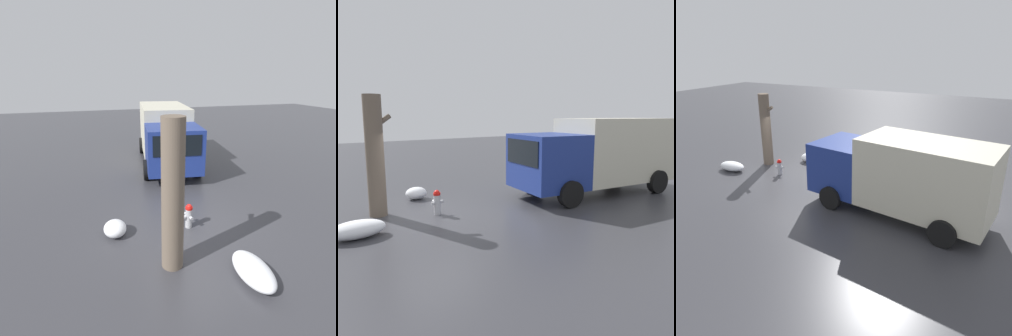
{
  "view_description": "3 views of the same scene",
  "coord_description": "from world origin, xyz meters",
  "views": [
    {
      "loc": [
        -6.47,
        2.58,
        4.35
      ],
      "look_at": [
        3.37,
        -0.35,
        0.73
      ],
      "focal_mm": 28.0,
      "sensor_mm": 36.0,
      "label": 1
    },
    {
      "loc": [
        -4.1,
        -9.0,
        2.99
      ],
      "look_at": [
        2.39,
        -0.31,
        1.25
      ],
      "focal_mm": 35.0,
      "sensor_mm": 36.0,
      "label": 2
    },
    {
      "loc": [
        9.36,
        -11.57,
        5.87
      ],
      "look_at": [
        3.43,
        0.03,
        0.91
      ],
      "focal_mm": 35.0,
      "sensor_mm": 36.0,
      "label": 3
    }
  ],
  "objects": [
    {
      "name": "delivery_truck",
      "position": [
        6.28,
        -1.09,
        1.57
      ],
      "size": [
        6.85,
        3.31,
        2.88
      ],
      "rotation": [
        0.0,
        0.0,
        1.42
      ],
      "color": "navy",
      "rests_on": "ground_plane"
    },
    {
      "name": "snow_pile_curbside",
      "position": [
        0.19,
        2.18,
        0.22
      ],
      "size": [
        0.76,
        0.64,
        0.44
      ],
      "color": "white",
      "rests_on": "ground_plane"
    },
    {
      "name": "snow_pile_by_hydrant",
      "position": [
        -2.43,
        -0.63,
        0.22
      ],
      "size": [
        1.37,
        0.73,
        0.44
      ],
      "color": "white",
      "rests_on": "ground_plane"
    },
    {
      "name": "fire_hydrant",
      "position": [
        -0.0,
        0.01,
        0.39
      ],
      "size": [
        0.42,
        0.32,
        0.77
      ],
      "rotation": [
        0.0,
        0.0,
        1.75
      ],
      "color": "#B7B7BC",
      "rests_on": "ground_plane"
    },
    {
      "name": "ground_plane",
      "position": [
        0.0,
        0.0,
        0.0
      ],
      "size": [
        60.0,
        60.0,
        0.0
      ],
      "primitive_type": "plane",
      "color": "#38383D"
    },
    {
      "name": "tree_trunk",
      "position": [
        -1.47,
        0.98,
        1.81
      ],
      "size": [
        0.79,
        0.52,
        3.6
      ],
      "color": "#6B5B4C",
      "rests_on": "ground_plane"
    }
  ]
}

